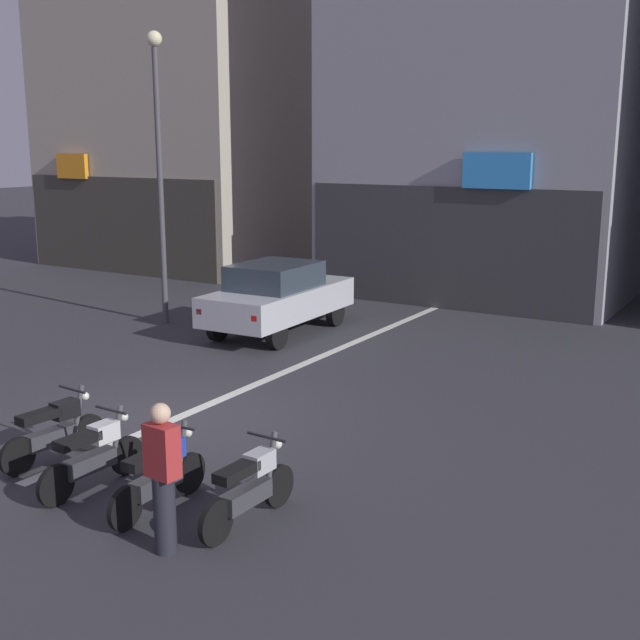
% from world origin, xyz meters
% --- Properties ---
extents(ground_plane, '(120.00, 120.00, 0.00)m').
position_xyz_m(ground_plane, '(0.00, 0.00, 0.00)').
color(ground_plane, '#333338').
extents(lane_centre_line, '(0.20, 18.00, 0.01)m').
position_xyz_m(lane_centre_line, '(0.00, 6.00, 0.00)').
color(lane_centre_line, silver).
rests_on(lane_centre_line, ground).
extents(building_corner_left, '(8.53, 8.31, 14.17)m').
position_xyz_m(building_corner_left, '(-11.34, 14.29, 7.07)').
color(building_corner_left, '#B2A893').
rests_on(building_corner_left, ground).
extents(building_mid_block, '(8.18, 8.02, 15.35)m').
position_xyz_m(building_mid_block, '(0.18, 14.29, 7.66)').
color(building_mid_block, '#9E9EA3').
rests_on(building_mid_block, ground).
extents(car_silver_crossing_near, '(1.89, 4.15, 1.64)m').
position_xyz_m(car_silver_crossing_near, '(-1.93, 5.72, 0.89)').
color(car_silver_crossing_near, black).
rests_on(car_silver_crossing_near, ground).
extents(street_lamp, '(0.36, 0.36, 6.79)m').
position_xyz_m(street_lamp, '(-4.91, 5.22, 4.13)').
color(street_lamp, '#47474C').
rests_on(street_lamp, ground).
extents(motorcycle_black_row_leftmost, '(0.55, 1.67, 0.98)m').
position_xyz_m(motorcycle_black_row_leftmost, '(-0.22, -2.21, 0.46)').
color(motorcycle_black_row_leftmost, black).
rests_on(motorcycle_black_row_leftmost, ground).
extents(motorcycle_white_row_left_mid, '(0.55, 1.67, 0.98)m').
position_xyz_m(motorcycle_white_row_left_mid, '(0.90, -2.57, 0.46)').
color(motorcycle_white_row_left_mid, black).
rests_on(motorcycle_white_row_left_mid, ground).
extents(motorcycle_blue_row_centre, '(0.55, 1.67, 0.98)m').
position_xyz_m(motorcycle_blue_row_centre, '(2.03, -2.58, 0.46)').
color(motorcycle_blue_row_centre, black).
rests_on(motorcycle_blue_row_centre, ground).
extents(motorcycle_silver_row_right_mid, '(0.55, 1.67, 0.98)m').
position_xyz_m(motorcycle_silver_row_right_mid, '(3.16, -2.32, 0.46)').
color(motorcycle_silver_row_right_mid, black).
rests_on(motorcycle_silver_row_right_mid, ground).
extents(person_by_motorcycles, '(0.38, 0.25, 1.67)m').
position_xyz_m(person_by_motorcycles, '(2.77, -3.32, 0.86)').
color(person_by_motorcycles, '#23232D').
rests_on(person_by_motorcycles, ground).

